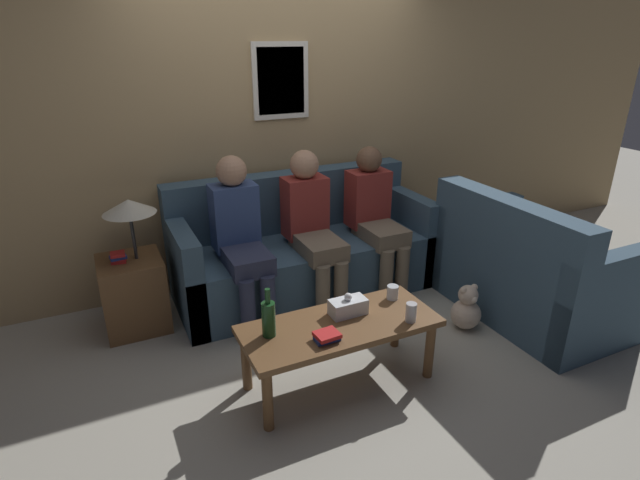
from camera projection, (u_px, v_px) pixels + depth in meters
The scene contains 15 objects.
ground_plane at pixel (329, 315), 3.93m from camera, with size 16.00×16.00×0.00m, color #ADA899.
wall_back at pixel (280, 130), 4.22m from camera, with size 9.00×0.08×2.60m.
couch_main at pixel (303, 252), 4.22m from camera, with size 2.14×0.84×0.98m.
couch_side at pixel (526, 274), 3.84m from camera, with size 0.84×1.39×0.98m.
coffee_table at pixel (340, 332), 3.04m from camera, with size 1.21×0.50×0.43m.
side_table_with_lamp at pixel (133, 284), 3.66m from camera, with size 0.46×0.44×1.00m.
wine_bottle at pixel (269, 318), 2.85m from camera, with size 0.08×0.08×0.30m.
drinking_glass at pixel (393, 292), 3.28m from camera, with size 0.08×0.08×0.09m.
book_stack at pixel (327, 336), 2.84m from camera, with size 0.14×0.12×0.05m.
soda_can at pixel (411, 312), 3.01m from camera, with size 0.07×0.07×0.12m.
tissue_box at pixel (348, 306), 3.09m from camera, with size 0.23×0.12×0.15m.
person_left at pixel (240, 233), 3.69m from camera, with size 0.34×0.64×1.24m.
person_middle at pixel (312, 223), 3.91m from camera, with size 0.34×0.66×1.23m.
person_right at pixel (375, 214), 4.16m from camera, with size 0.34×0.62×1.20m.
teddy_bear at pixel (466, 309), 3.71m from camera, with size 0.22×0.22×0.35m.
Camera 1 is at (-1.53, -3.04, 2.05)m, focal length 28.00 mm.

